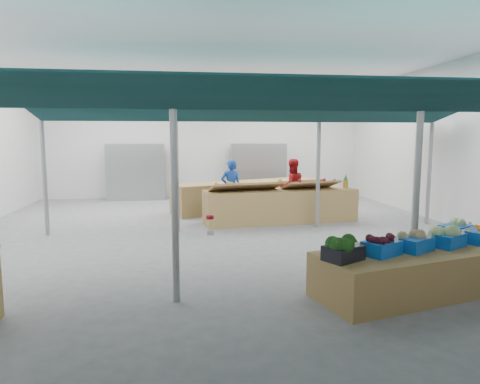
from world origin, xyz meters
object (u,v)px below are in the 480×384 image
at_px(fruit_counter, 280,206).
at_px(vendor_left, 231,188).
at_px(veg_counter, 423,271).
at_px(vendor_right, 292,187).

xyz_separation_m(fruit_counter, vendor_left, (-1.20, 1.10, 0.38)).
xyz_separation_m(veg_counter, fruit_counter, (-0.85, 5.40, 0.12)).
height_order(vendor_left, vendor_right, same).
distance_m(veg_counter, vendor_left, 6.84).
bearing_deg(fruit_counter, veg_counter, -87.09).
height_order(veg_counter, fruit_counter, fruit_counter).
height_order(fruit_counter, vendor_left, vendor_left).
bearing_deg(vendor_right, vendor_left, -6.06).
bearing_deg(fruit_counter, vendor_right, 55.33).
distance_m(fruit_counter, vendor_left, 1.67).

